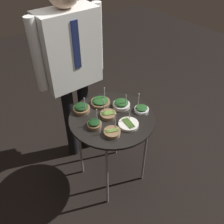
{
  "coord_description": "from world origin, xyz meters",
  "views": [
    {
      "loc": [
        -0.92,
        -1.21,
        2.06
      ],
      "look_at": [
        0.0,
        0.0,
        0.81
      ],
      "focal_mm": 40.0,
      "sensor_mm": 36.0,
      "label": 1
    }
  ],
  "objects_px": {
    "bowl_asparagus_front_center": "(112,132)",
    "bowl_spinach_mid_left": "(94,124)",
    "bowl_asparagus_mid_right": "(128,124)",
    "bowl_spinach_center": "(100,102)",
    "bowl_spinach_front_right": "(82,108)",
    "bowl_asparagus_back_left": "(108,114)",
    "bowl_spinach_back_right": "(141,109)",
    "waiter_figure": "(71,58)",
    "serving_cart": "(112,122)",
    "bowl_spinach_near_rim": "(121,104)"
  },
  "relations": [
    {
      "from": "bowl_spinach_front_right",
      "to": "waiter_figure",
      "type": "xyz_separation_m",
      "value": [
        0.1,
        0.28,
        0.3
      ]
    },
    {
      "from": "bowl_asparagus_front_center",
      "to": "waiter_figure",
      "type": "relative_size",
      "value": 0.1
    },
    {
      "from": "serving_cart",
      "to": "bowl_asparagus_mid_right",
      "type": "relative_size",
      "value": 4.81
    },
    {
      "from": "bowl_spinach_center",
      "to": "waiter_figure",
      "type": "bearing_deg",
      "value": 105.94
    },
    {
      "from": "bowl_asparagus_front_center",
      "to": "bowl_spinach_near_rim",
      "type": "distance_m",
      "value": 0.34
    },
    {
      "from": "bowl_asparagus_mid_right",
      "to": "bowl_asparagus_front_center",
      "type": "distance_m",
      "value": 0.16
    },
    {
      "from": "bowl_spinach_center",
      "to": "bowl_asparagus_mid_right",
      "type": "bearing_deg",
      "value": -88.06
    },
    {
      "from": "bowl_asparagus_mid_right",
      "to": "bowl_spinach_mid_left",
      "type": "distance_m",
      "value": 0.26
    },
    {
      "from": "serving_cart",
      "to": "bowl_spinach_back_right",
      "type": "xyz_separation_m",
      "value": [
        0.24,
        -0.09,
        0.08
      ]
    },
    {
      "from": "bowl_asparagus_back_left",
      "to": "waiter_figure",
      "type": "height_order",
      "value": "waiter_figure"
    },
    {
      "from": "bowl_asparagus_back_left",
      "to": "bowl_spinach_mid_left",
      "type": "height_order",
      "value": "bowl_asparagus_back_left"
    },
    {
      "from": "bowl_spinach_front_right",
      "to": "bowl_spinach_mid_left",
      "type": "distance_m",
      "value": 0.22
    },
    {
      "from": "bowl_spinach_center",
      "to": "serving_cart",
      "type": "bearing_deg",
      "value": -98.1
    },
    {
      "from": "bowl_spinach_mid_left",
      "to": "bowl_spinach_near_rim",
      "type": "bearing_deg",
      "value": 11.97
    },
    {
      "from": "bowl_asparagus_front_center",
      "to": "bowl_spinach_mid_left",
      "type": "relative_size",
      "value": 1.17
    },
    {
      "from": "bowl_asparagus_mid_right",
      "to": "bowl_spinach_front_right",
      "type": "distance_m",
      "value": 0.41
    },
    {
      "from": "bowl_spinach_back_right",
      "to": "waiter_figure",
      "type": "xyz_separation_m",
      "value": [
        -0.29,
        0.58,
        0.31
      ]
    },
    {
      "from": "bowl_asparagus_front_center",
      "to": "bowl_spinach_back_right",
      "type": "relative_size",
      "value": 0.96
    },
    {
      "from": "bowl_spinach_front_right",
      "to": "bowl_asparagus_front_center",
      "type": "bearing_deg",
      "value": -84.33
    },
    {
      "from": "bowl_asparagus_back_left",
      "to": "bowl_spinach_front_right",
      "type": "relative_size",
      "value": 1.19
    },
    {
      "from": "bowl_spinach_back_right",
      "to": "waiter_figure",
      "type": "relative_size",
      "value": 0.1
    },
    {
      "from": "bowl_spinach_near_rim",
      "to": "bowl_spinach_front_right",
      "type": "bearing_deg",
      "value": 152.56
    },
    {
      "from": "bowl_spinach_center",
      "to": "bowl_spinach_mid_left",
      "type": "bearing_deg",
      "value": -134.24
    },
    {
      "from": "bowl_spinach_near_rim",
      "to": "bowl_spinach_back_right",
      "type": "xyz_separation_m",
      "value": [
        0.1,
        -0.14,
        -0.01
      ]
    },
    {
      "from": "serving_cart",
      "to": "bowl_spinach_near_rim",
      "type": "xyz_separation_m",
      "value": [
        0.14,
        0.06,
        0.08
      ]
    },
    {
      "from": "bowl_spinach_center",
      "to": "bowl_asparagus_mid_right",
      "type": "xyz_separation_m",
      "value": [
        0.01,
        -0.35,
        -0.01
      ]
    },
    {
      "from": "bowl_spinach_front_right",
      "to": "waiter_figure",
      "type": "height_order",
      "value": "waiter_figure"
    },
    {
      "from": "bowl_asparagus_back_left",
      "to": "bowl_spinach_near_rim",
      "type": "height_order",
      "value": "bowl_asparagus_back_left"
    },
    {
      "from": "waiter_figure",
      "to": "serving_cart",
      "type": "bearing_deg",
      "value": -83.56
    },
    {
      "from": "bowl_asparagus_front_center",
      "to": "waiter_figure",
      "type": "bearing_deg",
      "value": 84.67
    },
    {
      "from": "serving_cart",
      "to": "bowl_asparagus_mid_right",
      "type": "xyz_separation_m",
      "value": [
        0.04,
        -0.16,
        0.07
      ]
    },
    {
      "from": "bowl_asparagus_front_center",
      "to": "bowl_spinach_near_rim",
      "type": "height_order",
      "value": "bowl_asparagus_front_center"
    },
    {
      "from": "bowl_asparagus_mid_right",
      "to": "bowl_asparagus_front_center",
      "type": "xyz_separation_m",
      "value": [
        -0.16,
        0.0,
        0.0
      ]
    },
    {
      "from": "bowl_spinach_center",
      "to": "bowl_spinach_back_right",
      "type": "xyz_separation_m",
      "value": [
        0.21,
        -0.28,
        0.0
      ]
    },
    {
      "from": "bowl_asparagus_front_center",
      "to": "waiter_figure",
      "type": "xyz_separation_m",
      "value": [
        0.06,
        0.65,
        0.31
      ]
    },
    {
      "from": "bowl_spinach_back_right",
      "to": "bowl_asparagus_back_left",
      "type": "bearing_deg",
      "value": 156.14
    },
    {
      "from": "serving_cart",
      "to": "bowl_spinach_near_rim",
      "type": "relative_size",
      "value": 5.23
    },
    {
      "from": "bowl_asparagus_back_left",
      "to": "bowl_spinach_near_rim",
      "type": "xyz_separation_m",
      "value": [
        0.16,
        0.03,
        0.01
      ]
    },
    {
      "from": "bowl_spinach_back_right",
      "to": "bowl_spinach_mid_left",
      "type": "relative_size",
      "value": 1.22
    },
    {
      "from": "serving_cart",
      "to": "bowl_spinach_front_right",
      "type": "distance_m",
      "value": 0.27
    },
    {
      "from": "waiter_figure",
      "to": "bowl_spinach_back_right",
      "type": "bearing_deg",
      "value": -63.08
    },
    {
      "from": "bowl_asparagus_back_left",
      "to": "bowl_spinach_back_right",
      "type": "height_order",
      "value": "bowl_spinach_back_right"
    },
    {
      "from": "bowl_spinach_back_right",
      "to": "bowl_spinach_near_rim",
      "type": "bearing_deg",
      "value": 123.64
    },
    {
      "from": "bowl_asparagus_mid_right",
      "to": "bowl_spinach_mid_left",
      "type": "height_order",
      "value": "bowl_spinach_mid_left"
    },
    {
      "from": "serving_cart",
      "to": "bowl_asparagus_back_left",
      "type": "xyz_separation_m",
      "value": [
        -0.02,
        0.03,
        0.07
      ]
    },
    {
      "from": "bowl_spinach_center",
      "to": "bowl_spinach_front_right",
      "type": "distance_m",
      "value": 0.18
    },
    {
      "from": "serving_cart",
      "to": "bowl_asparagus_mid_right",
      "type": "bearing_deg",
      "value": -75.49
    },
    {
      "from": "serving_cart",
      "to": "bowl_spinach_mid_left",
      "type": "relative_size",
      "value": 5.15
    },
    {
      "from": "bowl_asparagus_mid_right",
      "to": "bowl_spinach_near_rim",
      "type": "height_order",
      "value": "bowl_spinach_near_rim"
    },
    {
      "from": "bowl_spinach_center",
      "to": "bowl_asparagus_mid_right",
      "type": "height_order",
      "value": "bowl_spinach_center"
    }
  ]
}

